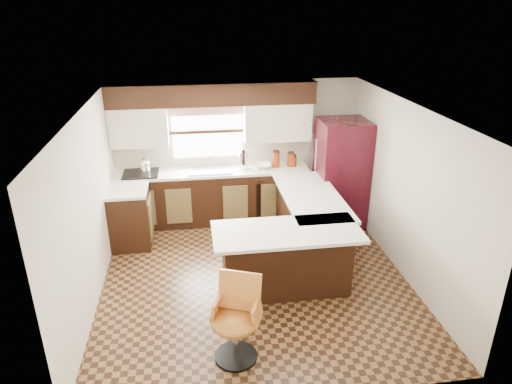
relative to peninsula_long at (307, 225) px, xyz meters
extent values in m
plane|color=#49301A|center=(-0.90, -0.62, -0.45)|extent=(4.40, 4.40, 0.00)
plane|color=silver|center=(-0.90, -0.62, 1.95)|extent=(4.40, 4.40, 0.00)
plane|color=beige|center=(-0.90, 1.58, 0.75)|extent=(4.40, 0.00, 4.40)
plane|color=beige|center=(-0.90, -2.83, 0.75)|extent=(4.40, 0.00, 4.40)
plane|color=beige|center=(-3.00, -0.62, 0.75)|extent=(0.00, 4.40, 4.40)
plane|color=beige|center=(1.20, -0.62, 0.75)|extent=(0.00, 4.40, 4.40)
cube|color=black|center=(-1.35, 1.28, 0.00)|extent=(3.30, 0.60, 0.90)
cube|color=black|center=(-2.70, 0.62, 0.00)|extent=(0.60, 0.70, 0.90)
cube|color=silver|center=(-1.35, 1.28, 0.47)|extent=(3.30, 0.60, 0.04)
cube|color=silver|center=(-2.70, 0.62, 0.47)|extent=(0.60, 0.70, 0.04)
cube|color=black|center=(-1.30, 1.40, 1.77)|extent=(3.40, 0.35, 0.36)
cube|color=beige|center=(-2.52, 1.40, 1.27)|extent=(0.94, 0.35, 0.64)
cube|color=beige|center=(-0.22, 1.40, 1.27)|extent=(1.14, 0.35, 0.64)
cube|color=white|center=(-1.40, 1.56, 1.10)|extent=(1.20, 0.02, 0.90)
cube|color=#D19B93|center=(-1.40, 1.52, 1.49)|extent=(1.30, 0.06, 0.18)
cube|color=#B2B2B7|center=(-1.40, 1.25, 0.51)|extent=(0.75, 0.45, 0.03)
cube|color=black|center=(-0.35, 0.99, -0.02)|extent=(0.58, 0.03, 0.78)
cube|color=black|center=(-2.55, 1.25, 0.51)|extent=(0.58, 0.50, 0.02)
cube|color=black|center=(0.00, 0.00, 0.00)|extent=(0.60, 1.95, 0.90)
cube|color=black|center=(-0.53, -0.97, 0.00)|extent=(1.65, 0.60, 0.90)
cube|color=silver|center=(0.05, 0.00, 0.47)|extent=(0.84, 1.95, 0.04)
cube|color=silver|center=(-0.55, -1.06, 0.47)|extent=(1.89, 0.84, 0.04)
cube|color=#380913|center=(0.79, 0.86, 0.47)|extent=(0.79, 0.76, 1.84)
cylinder|color=silver|center=(-0.82, 1.28, 0.65)|extent=(0.15, 0.15, 0.31)
imported|color=white|center=(-0.49, 1.28, 0.53)|extent=(0.30, 0.30, 0.07)
cylinder|color=maroon|center=(-0.25, 1.30, 0.63)|extent=(0.13, 0.13, 0.27)
cylinder|color=maroon|center=(0.02, 1.30, 0.61)|extent=(0.13, 0.13, 0.22)
cylinder|color=maroon|center=(0.05, 1.30, 0.58)|extent=(0.13, 0.13, 0.17)
camera|label=1|loc=(-1.67, -6.07, 3.19)|focal=32.00mm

